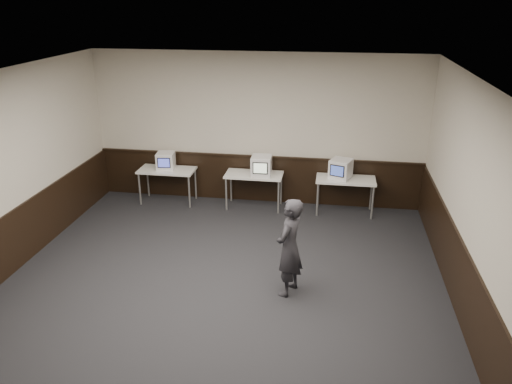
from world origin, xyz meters
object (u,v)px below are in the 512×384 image
Objects in this scene: desk_center at (254,177)px; emac_left at (166,161)px; person at (289,247)px; emac_right at (341,169)px; emac_center at (261,166)px; desk_right at (346,182)px; desk_left at (167,172)px.

emac_left reaches higher than desk_center.
emac_right is at bearing -172.76° from person.
emac_left is 2.08m from emac_center.
person is at bearing -105.19° from desk_right.
emac_left is at bearing 175.95° from emac_center.
person is (2.96, -3.19, -0.16)m from emac_left.
desk_right is at bearing -174.85° from person.
desk_right is 1.76m from emac_center.
emac_left is 3.70m from emac_right.
emac_right is 3.28m from person.
emac_center reaches higher than desk_right.
desk_left is at bearing -52.35° from emac_left.
person is (0.88, -3.11, -0.19)m from emac_center.
person is (1.04, -3.17, 0.09)m from desk_center.
desk_center is 2.26× the size of emac_right.
emac_left is at bearing -160.01° from emac_right.
desk_left and desk_center have the same top height.
desk_right is 2.26× the size of emac_right.
person reaches higher than desk_right.
desk_right is at bearing 10.52° from emac_right.
emac_right is (-0.12, 0.02, 0.27)m from desk_right.
person is at bearing -71.83° from desk_center.
person is at bearing -54.59° from emac_left.
desk_left is at bearing 180.00° from desk_right.
desk_right is 0.30m from emac_right.
desk_left is 0.78× the size of person.
emac_right reaches higher than desk_center.
emac_center is (2.06, -0.05, 0.28)m from desk_left.
desk_left is 1.90m from desk_center.
desk_left is 2.78× the size of emac_left.
emac_right is at bearing 0.64° from desk_center.
emac_right is at bearing 170.52° from desk_right.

